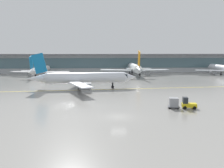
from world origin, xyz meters
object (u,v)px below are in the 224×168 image
at_px(gate_airplane_3, 224,68).
at_px(baggage_tug, 188,104).
at_px(cargo_dolly_lead, 174,103).
at_px(gate_airplane_1, 41,70).
at_px(gate_airplane_2, 134,68).
at_px(taxiing_regional_jet, 84,78).

xyz_separation_m(gate_airplane_3, baggage_tug, (-42.86, -63.22, -2.07)).
bearing_deg(cargo_dolly_lead, gate_airplane_3, 66.36).
bearing_deg(gate_airplane_1, gate_airplane_2, -82.11).
height_order(gate_airplane_2, gate_airplane_3, gate_airplane_2).
bearing_deg(gate_airplane_2, gate_airplane_3, -89.22).
xyz_separation_m(gate_airplane_3, taxiing_regional_jet, (-62.82, -37.81, 0.11)).
bearing_deg(gate_airplane_3, cargo_dolly_lead, 142.54).
bearing_deg(gate_airplane_1, taxiing_regional_jet, -145.98).
distance_m(taxiing_regional_jet, baggage_tug, 32.39).
relative_size(gate_airplane_2, cargo_dolly_lead, 14.04).
height_order(gate_airplane_2, taxiing_regional_jet, gate_airplane_2).
distance_m(gate_airplane_1, taxiing_regional_jet, 42.31).
relative_size(taxiing_regional_jet, baggage_tug, 10.88).
xyz_separation_m(gate_airplane_1, gate_airplane_3, (83.10, 0.67, 0.22)).
relative_size(gate_airplane_1, baggage_tug, 9.72).
bearing_deg(gate_airplane_3, baggage_tug, 144.31).
height_order(gate_airplane_3, cargo_dolly_lead, gate_airplane_3).
relative_size(gate_airplane_1, taxiing_regional_jet, 0.89).
bearing_deg(gate_airplane_3, gate_airplane_2, 86.88).
xyz_separation_m(gate_airplane_1, gate_airplane_2, (41.47, 1.81, 0.60)).
xyz_separation_m(gate_airplane_2, cargo_dolly_lead, (-3.75, -63.81, -2.28)).
relative_size(gate_airplane_2, gate_airplane_3, 1.13).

